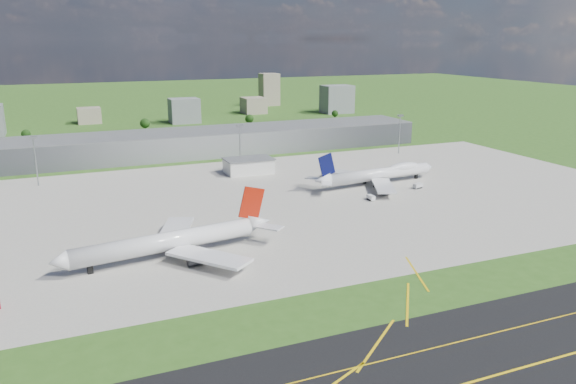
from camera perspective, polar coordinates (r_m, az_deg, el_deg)
name	(u,v)px	position (r m, az deg, el deg)	size (l,w,h in m)	color
ground	(209,158)	(363.59, -8.04, 3.46)	(1400.00, 1400.00, 0.00)	#315A1C
taxiway	(503,373)	(143.03, 21.02, -16.81)	(1400.00, 60.00, 0.06)	black
apron	(290,200)	(265.12, 0.16, -0.82)	(360.00, 190.00, 0.08)	gray
terminal	(203,142)	(376.46, -8.67, 5.00)	(300.00, 42.00, 15.00)	gray
ops_building	(249,166)	(318.60, -4.02, 2.63)	(26.00, 16.00, 8.00)	silver
mast_west	(35,152)	(315.09, -24.35, 3.70)	(3.50, 2.00, 25.90)	gray
mast_center	(240,138)	(329.93, -4.91, 5.48)	(3.50, 2.00, 25.90)	gray
mast_east	(400,127)	(377.66, 11.29, 6.49)	(3.50, 2.00, 25.90)	gray
airliner_red_twin	(174,241)	(199.47, -11.55, -4.92)	(78.71, 60.79, 21.64)	silver
airliner_blue_quad	(379,174)	(296.79, 9.27, 1.82)	(75.45, 58.90, 19.70)	silver
tug_yellow	(204,234)	(219.77, -8.56, -4.22)	(3.63, 2.71, 1.64)	orange
van_white_near	(371,198)	(267.19, 8.42, -0.59)	(2.25, 4.80, 2.45)	white
van_white_far	(418,186)	(292.91, 13.06, 0.59)	(5.43, 3.51, 2.58)	silver
bldg_cw	(89,116)	(539.76, -19.55, 7.33)	(20.00, 18.00, 14.00)	gray
bldg_c	(184,111)	(520.19, -10.49, 8.13)	(26.00, 20.00, 22.00)	slate
bldg_ce	(253,105)	(580.29, -3.53, 8.77)	(22.00, 24.00, 16.00)	gray
bldg_e	(337,99)	(583.74, 4.99, 9.38)	(30.00, 22.00, 28.00)	slate
bldg_tall_e	(269,89)	(648.99, -1.92, 10.37)	(20.00, 18.00, 36.00)	gray
tree_w	(26,134)	(465.49, -25.09, 5.36)	(6.75, 6.75, 8.25)	#382314
tree_c	(145,123)	(484.56, -14.34, 6.78)	(8.10, 8.10, 9.90)	#382314
tree_e	(249,119)	(500.55, -3.95, 7.44)	(7.65, 7.65, 9.35)	#382314
tree_far_e	(335,113)	(544.81, 4.79, 7.96)	(6.30, 6.30, 7.70)	#382314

